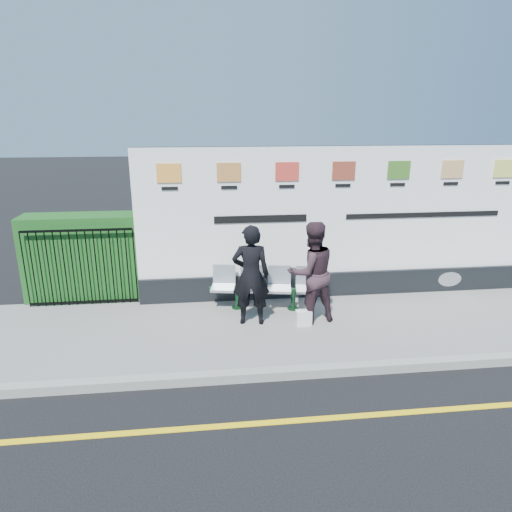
{
  "coord_description": "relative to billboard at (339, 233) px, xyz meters",
  "views": [
    {
      "loc": [
        -2.18,
        -4.78,
        3.68
      ],
      "look_at": [
        -1.27,
        3.04,
        1.25
      ],
      "focal_mm": 32.0,
      "sensor_mm": 36.0,
      "label": 1
    }
  ],
  "objects": [
    {
      "name": "bench",
      "position": [
        -1.58,
        -0.6,
        -1.08
      ],
      "size": [
        2.11,
        0.87,
        0.44
      ],
      "primitive_type": null,
      "rotation": [
        0.0,
        0.0,
        -0.17
      ],
      "color": "silver",
      "rests_on": "pavement"
    },
    {
      "name": "billboard",
      "position": [
        0.0,
        0.0,
        0.0
      ],
      "size": [
        8.0,
        0.3,
        3.0
      ],
      "color": "black",
      "rests_on": "pavement"
    },
    {
      "name": "railing",
      "position": [
        -5.08,
        -0.0,
        -0.53
      ],
      "size": [
        2.05,
        0.06,
        1.54
      ],
      "primitive_type": null,
      "color": "black",
      "rests_on": "pavement"
    },
    {
      "name": "carrier_bag_white",
      "position": [
        -0.99,
        -1.4,
        -1.16
      ],
      "size": [
        0.27,
        0.16,
        0.27
      ],
      "primitive_type": "cube",
      "color": "silver",
      "rests_on": "pavement"
    },
    {
      "name": "yellow_line",
      "position": [
        -0.5,
        -3.85,
        -1.42
      ],
      "size": [
        14.0,
        0.1,
        0.01
      ],
      "primitive_type": "cube",
      "color": "yellow",
      "rests_on": "ground"
    },
    {
      "name": "woman_left",
      "position": [
        -1.91,
        -1.19,
        -0.4
      ],
      "size": [
        0.7,
        0.5,
        1.8
      ],
      "primitive_type": "imported",
      "rotation": [
        0.0,
        0.0,
        3.03
      ],
      "color": "black",
      "rests_on": "pavement"
    },
    {
      "name": "woman_right",
      "position": [
        -0.84,
        -1.22,
        -0.38
      ],
      "size": [
        1.03,
        0.89,
        1.83
      ],
      "primitive_type": "imported",
      "rotation": [
        0.0,
        0.0,
        3.39
      ],
      "color": "#35222A",
      "rests_on": "pavement"
    },
    {
      "name": "ground",
      "position": [
        -0.5,
        -3.85,
        -1.42
      ],
      "size": [
        80.0,
        80.0,
        0.0
      ],
      "primitive_type": "plane",
      "color": "black"
    },
    {
      "name": "handbag_brown",
      "position": [
        -1.84,
        -0.56,
        -0.76
      ],
      "size": [
        0.27,
        0.14,
        0.2
      ],
      "primitive_type": "cube",
      "rotation": [
        0.0,
        0.0,
        0.14
      ],
      "color": "#33150E",
      "rests_on": "bench"
    },
    {
      "name": "kerb",
      "position": [
        -0.5,
        -2.85,
        -1.35
      ],
      "size": [
        14.0,
        0.18,
        0.14
      ],
      "primitive_type": "cube",
      "color": "gray",
      "rests_on": "ground"
    },
    {
      "name": "pavement",
      "position": [
        -0.5,
        -1.35,
        -1.36
      ],
      "size": [
        14.0,
        3.0,
        0.12
      ],
      "primitive_type": "cube",
      "color": "gray",
      "rests_on": "ground"
    },
    {
      "name": "hedge",
      "position": [
        -5.08,
        0.45,
        -0.45
      ],
      "size": [
        2.35,
        0.7,
        1.7
      ],
      "primitive_type": "cube",
      "color": "#195019",
      "rests_on": "pavement"
    }
  ]
}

